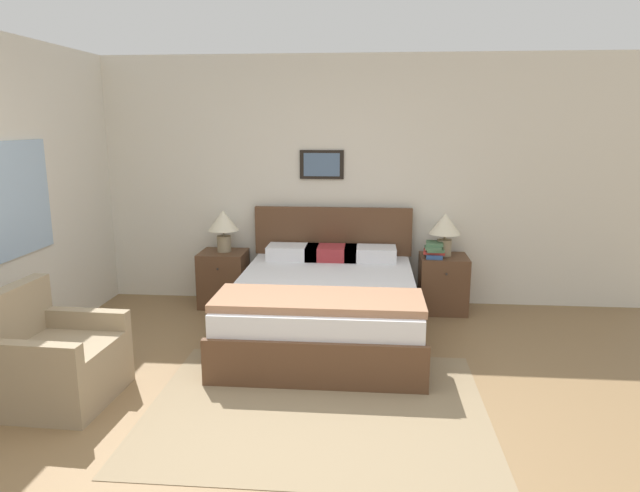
{
  "coord_description": "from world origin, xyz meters",
  "views": [
    {
      "loc": [
        0.58,
        -3.05,
        1.91
      ],
      "look_at": [
        0.17,
        1.62,
        0.89
      ],
      "focal_mm": 32.0,
      "sensor_mm": 36.0,
      "label": 1
    }
  ],
  "objects_px": {
    "bed": "(325,305)",
    "armchair": "(53,362)",
    "nightstand_near_window": "(224,278)",
    "table_lamp_near_window": "(223,224)",
    "table_lamp_by_door": "(445,227)",
    "nightstand_by_door": "(443,284)"
  },
  "relations": [
    {
      "from": "bed",
      "to": "armchair",
      "type": "bearing_deg",
      "value": -142.44
    },
    {
      "from": "bed",
      "to": "nightstand_near_window",
      "type": "xyz_separation_m",
      "value": [
        -1.15,
        0.82,
        -0.01
      ]
    },
    {
      "from": "bed",
      "to": "armchair",
      "type": "height_order",
      "value": "bed"
    },
    {
      "from": "table_lamp_near_window",
      "to": "table_lamp_by_door",
      "type": "xyz_separation_m",
      "value": [
        2.29,
        0.0,
        0.0
      ]
    },
    {
      "from": "table_lamp_by_door",
      "to": "nightstand_by_door",
      "type": "bearing_deg",
      "value": -82.58
    },
    {
      "from": "nightstand_by_door",
      "to": "table_lamp_near_window",
      "type": "bearing_deg",
      "value": 179.43
    },
    {
      "from": "nightstand_near_window",
      "to": "table_lamp_near_window",
      "type": "relative_size",
      "value": 1.33
    },
    {
      "from": "nightstand_by_door",
      "to": "table_lamp_near_window",
      "type": "distance_m",
      "value": 2.36
    },
    {
      "from": "nightstand_by_door",
      "to": "table_lamp_near_window",
      "type": "relative_size",
      "value": 1.33
    },
    {
      "from": "armchair",
      "to": "nightstand_by_door",
      "type": "xyz_separation_m",
      "value": [
        2.95,
        2.21,
        0.01
      ]
    },
    {
      "from": "table_lamp_by_door",
      "to": "table_lamp_near_window",
      "type": "bearing_deg",
      "value": 180.0
    },
    {
      "from": "nightstand_by_door",
      "to": "table_lamp_by_door",
      "type": "xyz_separation_m",
      "value": [
        -0.0,
        0.02,
        0.59
      ]
    },
    {
      "from": "armchair",
      "to": "table_lamp_by_door",
      "type": "xyz_separation_m",
      "value": [
        2.94,
        2.23,
        0.6
      ]
    },
    {
      "from": "armchair",
      "to": "table_lamp_near_window",
      "type": "relative_size",
      "value": 1.85
    },
    {
      "from": "nightstand_by_door",
      "to": "table_lamp_by_door",
      "type": "height_order",
      "value": "table_lamp_by_door"
    },
    {
      "from": "armchair",
      "to": "nightstand_near_window",
      "type": "relative_size",
      "value": 1.39
    },
    {
      "from": "nightstand_by_door",
      "to": "table_lamp_near_window",
      "type": "height_order",
      "value": "table_lamp_near_window"
    },
    {
      "from": "armchair",
      "to": "nightstand_by_door",
      "type": "relative_size",
      "value": 1.39
    },
    {
      "from": "nightstand_near_window",
      "to": "table_lamp_near_window",
      "type": "distance_m",
      "value": 0.59
    },
    {
      "from": "nightstand_by_door",
      "to": "table_lamp_by_door",
      "type": "distance_m",
      "value": 0.59
    },
    {
      "from": "bed",
      "to": "armchair",
      "type": "distance_m",
      "value": 2.27
    },
    {
      "from": "bed",
      "to": "table_lamp_near_window",
      "type": "bearing_deg",
      "value": 143.36
    }
  ]
}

